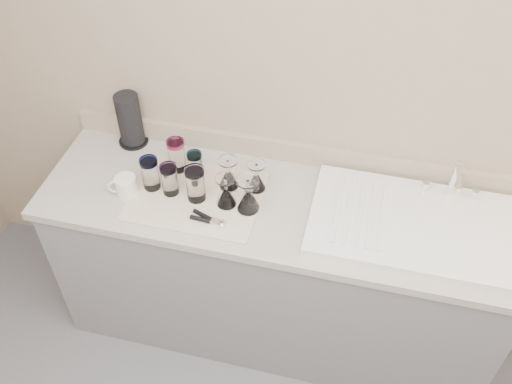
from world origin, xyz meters
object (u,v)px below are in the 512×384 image
(goblet_front_left, at_px, (226,195))
(goblet_extra, at_px, (248,199))
(goblet_front_right, at_px, (251,200))
(goblet_back_left, at_px, (229,177))
(can_opener, at_px, (208,219))
(sink_unit, at_px, (412,224))
(tumbler_cyan, at_px, (177,155))
(tumbler_blue, at_px, (170,179))
(white_mug, at_px, (126,186))
(tumbler_purple, at_px, (195,165))
(tumbler_lavender, at_px, (195,184))
(tumbler_magenta, at_px, (150,173))
(goblet_back_right, at_px, (257,180))
(paper_towel_roll, at_px, (130,120))

(goblet_front_left, height_order, goblet_extra, goblet_extra)
(goblet_front_right, bearing_deg, goblet_back_left, 141.39)
(goblet_back_left, distance_m, can_opener, 0.23)
(sink_unit, relative_size, goblet_front_right, 6.61)
(tumbler_cyan, height_order, tumbler_blue, tumbler_cyan)
(tumbler_blue, bearing_deg, white_mug, -164.47)
(tumbler_blue, bearing_deg, tumbler_purple, 57.73)
(goblet_front_right, bearing_deg, goblet_extra, -133.23)
(tumbler_cyan, distance_m, tumbler_lavender, 0.21)
(goblet_extra, bearing_deg, goblet_front_right, 46.77)
(sink_unit, relative_size, tumbler_purple, 6.19)
(tumbler_magenta, height_order, tumbler_blue, tumbler_magenta)
(goblet_front_left, bearing_deg, goblet_front_right, 3.40)
(tumbler_lavender, distance_m, white_mug, 0.31)
(sink_unit, distance_m, goblet_back_right, 0.67)
(goblet_back_left, bearing_deg, sink_unit, -3.42)
(sink_unit, height_order, goblet_back_right, sink_unit)
(goblet_back_right, xyz_separation_m, paper_towel_roll, (-0.64, 0.17, 0.07))
(sink_unit, bearing_deg, tumbler_lavender, -176.33)
(goblet_front_right, xyz_separation_m, can_opener, (-0.15, -0.12, -0.03))
(goblet_front_left, xyz_separation_m, goblet_front_right, (0.10, 0.01, -0.01))
(goblet_back_left, bearing_deg, tumbler_magenta, -165.20)
(goblet_extra, bearing_deg, sink_unit, 5.55)
(goblet_front_right, height_order, paper_towel_roll, paper_towel_roll)
(tumbler_cyan, xyz_separation_m, white_mug, (-0.16, -0.20, -0.04))
(tumbler_magenta, relative_size, goblet_back_left, 1.04)
(tumbler_lavender, bearing_deg, paper_towel_roll, 144.51)
(sink_unit, bearing_deg, goblet_back_left, 176.58)
(tumbler_magenta, xyz_separation_m, goblet_front_right, (0.45, -0.02, -0.04))
(goblet_front_right, xyz_separation_m, white_mug, (-0.54, -0.05, -0.00))
(tumbler_magenta, relative_size, white_mug, 1.13)
(tumbler_lavender, bearing_deg, white_mug, -171.92)
(sink_unit, xyz_separation_m, goblet_front_right, (-0.66, -0.05, 0.03))
(paper_towel_roll, bearing_deg, white_mug, -72.10)
(white_mug, bearing_deg, goblet_front_left, 5.38)
(sink_unit, distance_m, can_opener, 0.83)
(tumbler_lavender, relative_size, goblet_front_left, 1.11)
(sink_unit, bearing_deg, goblet_front_right, -175.38)
(tumbler_blue, height_order, goblet_front_right, tumbler_blue)
(tumbler_cyan, height_order, can_opener, tumbler_cyan)
(tumbler_blue, xyz_separation_m, tumbler_lavender, (0.12, -0.01, 0.01))
(goblet_back_right, height_order, paper_towel_roll, paper_towel_roll)
(tumbler_magenta, distance_m, goblet_front_left, 0.34)
(goblet_front_left, xyz_separation_m, goblet_extra, (0.09, -0.01, 0.01))
(tumbler_lavender, bearing_deg, sink_unit, 3.67)
(tumbler_blue, relative_size, goblet_extra, 0.89)
(tumbler_lavender, height_order, can_opener, tumbler_lavender)
(white_mug, bearing_deg, paper_towel_roll, 107.90)
(tumbler_lavender, distance_m, goblet_extra, 0.23)
(goblet_back_left, height_order, goblet_back_right, goblet_back_left)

